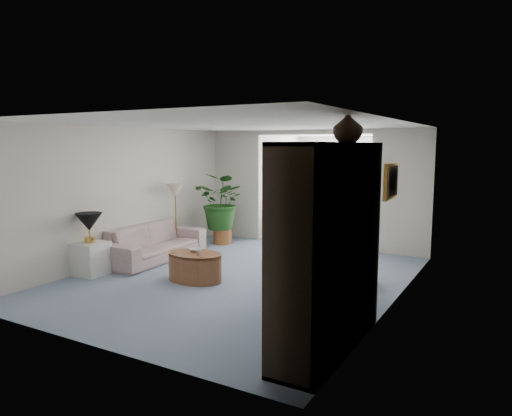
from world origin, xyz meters
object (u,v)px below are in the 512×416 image
Objects in this scene: floor_lamp at (175,190)px; ottoman at (300,333)px; table_lamp at (89,222)px; sunroom_table at (337,222)px; coffee_bowl at (196,250)px; sunroom_chair_blue at (357,225)px; sofa at (154,242)px; side_table_dark at (359,266)px; end_table at (91,259)px; sunroom_chair_maroon at (298,219)px; plant_pot at (223,236)px; framed_picture at (392,181)px; cabinet_urn at (348,127)px; wingback_chair at (310,258)px; coffee_cup at (198,253)px; coffee_table at (195,267)px; entertainment_cabinet at (329,247)px.

ottoman is (4.24, -3.14, -1.07)m from floor_lamp.
sunroom_table is (2.25, 5.81, -0.65)m from table_lamp.
coffee_bowl is 0.27× the size of sunroom_chair_blue.
sofa is 10.79× the size of coffee_bowl.
side_table_dark is at bearing -6.25° from floor_lamp.
coffee_bowl is at bearing 22.41° from end_table.
sunroom_chair_maroon is at bearing -135.00° from sunroom_table.
floor_lamp is at bearing 88.93° from end_table.
sunroom_chair_maroon is at bearing -22.25° from sofa.
floor_lamp is 0.66× the size of side_table_dark.
plant_pot is 0.48× the size of sunroom_chair_maroon.
framed_picture is 1.14× the size of table_lamp.
coffee_bowl is 2.62m from side_table_dark.
cabinet_urn is at bearing -77.45° from side_table_dark.
cabinet_urn reaches higher than wingback_chair.
table_lamp is at bearing -111.15° from sunroom_table.
coffee_cup reaches higher than ottoman.
coffee_cup is at bearing 14.70° from table_lamp.
coffee_table is (1.73, 0.59, -0.05)m from end_table.
cabinet_urn reaches higher than side_table_dark.
sofa is 4.96× the size of ottoman.
coffee_table is 4.50× the size of coffee_bowl.
side_table_dark is (3.87, 0.41, -0.06)m from sofa.
floor_lamp is 5.38m from ottoman.
side_table_dark is 3.85m from plant_pot.
ottoman is at bearing -31.10° from coffee_table.
sunroom_chair_blue is at bearing 80.21° from sunroom_chair_maroon.
sofa is 1.63m from coffee_bowl.
cabinet_urn reaches higher than table_lamp.
coffee_cup is at bearing 154.85° from entertainment_cabinet.
plant_pot is (-1.22, 2.63, -0.07)m from coffee_table.
entertainment_cabinet reaches higher than coffee_table.
cabinet_urn reaches higher than sunroom_chair_blue.
sofa is 3.89m from side_table_dark.
cabinet_urn is 0.41× the size of sunroom_chair_maroon.
entertainment_cabinet is (4.52, -0.74, 0.20)m from table_lamp.
plant_pot is (-1.37, 2.73, -0.33)m from coffee_cup.
entertainment_cabinet is (0.45, -2.50, 0.83)m from side_table_dark.
table_lamp reaches higher than side_table_dark.
entertainment_cabinet is at bearing -118.82° from sofa.
cabinet_urn is at bearing 118.00° from wingback_chair.
coffee_bowl is at bearing 18.39° from wingback_chair.
floor_lamp is 0.90× the size of plant_pot.
table_lamp is 2.23m from floor_lamp.
side_table_dark is at bearing -162.76° from wingback_chair.
coffee_table is at bearing -63.43° from coffee_bowl.
cabinet_urn is 5.88m from sunroom_chair_blue.
sofa is at bearing -29.08° from sunroom_chair_maroon.
coffee_table is 4.48m from sunroom_chair_maroon.
coffee_cup is 0.17× the size of side_table_dark.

